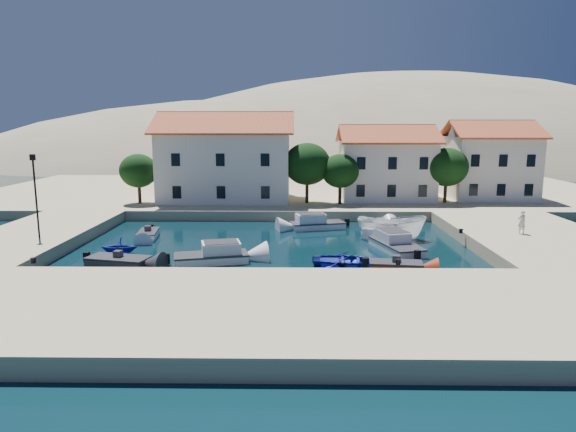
% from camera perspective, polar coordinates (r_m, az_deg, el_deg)
% --- Properties ---
extents(ground, '(400.00, 400.00, 0.00)m').
position_cam_1_polar(ground, '(30.89, -2.48, -7.53)').
color(ground, black).
rests_on(ground, ground).
extents(quay_south, '(52.00, 12.00, 1.00)m').
position_cam_1_polar(quay_south, '(25.07, -3.28, -10.60)').
color(quay_south, tan).
rests_on(quay_south, ground).
extents(quay_east, '(11.00, 20.00, 1.00)m').
position_cam_1_polar(quay_east, '(44.51, 25.75, -2.38)').
color(quay_east, tan).
rests_on(quay_east, ground).
extents(quay_west, '(8.00, 20.00, 1.00)m').
position_cam_1_polar(quay_west, '(45.39, -26.41, -2.20)').
color(quay_west, tan).
rests_on(quay_west, ground).
extents(quay_north, '(80.00, 36.00, 1.00)m').
position_cam_1_polar(quay_north, '(67.96, 1.04, 2.64)').
color(quay_north, tan).
rests_on(quay_north, ground).
extents(hills, '(254.00, 176.00, 99.00)m').
position_cam_1_polar(hills, '(157.60, 7.70, -1.95)').
color(hills, gray).
rests_on(hills, ground).
extents(building_left, '(14.70, 9.45, 9.70)m').
position_cam_1_polar(building_left, '(58.00, -6.89, 6.68)').
color(building_left, white).
rests_on(building_left, quay_north).
extents(building_mid, '(10.50, 8.40, 8.30)m').
position_cam_1_polar(building_mid, '(59.42, 10.82, 5.96)').
color(building_mid, white).
rests_on(building_mid, quay_north).
extents(building_right, '(9.45, 8.40, 8.80)m').
position_cam_1_polar(building_right, '(63.53, 21.45, 5.93)').
color(building_right, white).
rests_on(building_right, quay_north).
extents(trees, '(37.30, 5.30, 6.45)m').
position_cam_1_polar(trees, '(55.09, 3.72, 5.40)').
color(trees, '#382314').
rests_on(trees, quay_north).
extents(lamppost, '(0.35, 0.25, 6.22)m').
position_cam_1_polar(lamppost, '(42.30, -26.28, 2.83)').
color(lamppost, black).
rests_on(lamppost, quay_west).
extents(bollards, '(29.36, 9.56, 0.30)m').
position_cam_1_polar(bollards, '(34.26, 2.57, -3.75)').
color(bollards, black).
rests_on(bollards, ground).
extents(motorboat_grey_sw, '(4.45, 2.74, 1.25)m').
position_cam_1_polar(motorboat_grey_sw, '(36.38, -18.31, -4.83)').
color(motorboat_grey_sw, '#2E2E33').
rests_on(motorboat_grey_sw, ground).
extents(cabin_cruiser_south, '(5.37, 3.27, 1.60)m').
position_cam_1_polar(cabin_cruiser_south, '(35.73, -8.54, -4.39)').
color(cabin_cruiser_south, white).
rests_on(cabin_cruiser_south, ground).
extents(rowboat_south, '(4.89, 3.66, 0.97)m').
position_cam_1_polar(rowboat_south, '(34.91, 6.58, -5.49)').
color(rowboat_south, '#1B2496').
rests_on(rowboat_south, ground).
extents(motorboat_red_se, '(3.56, 1.94, 1.25)m').
position_cam_1_polar(motorboat_red_se, '(34.08, 11.89, -5.52)').
color(motorboat_red_se, maroon).
rests_on(motorboat_red_se, ground).
extents(cabin_cruiser_east, '(3.59, 5.86, 1.60)m').
position_cam_1_polar(cabin_cruiser_east, '(39.43, 11.95, -3.12)').
color(cabin_cruiser_east, white).
rests_on(cabin_cruiser_east, ground).
extents(boat_east, '(5.90, 3.01, 2.17)m').
position_cam_1_polar(boat_east, '(43.44, 11.35, -2.52)').
color(boat_east, white).
rests_on(boat_east, ground).
extents(motorboat_white_ne, '(1.70, 3.37, 1.25)m').
position_cam_1_polar(motorboat_white_ne, '(47.23, 11.63, -1.14)').
color(motorboat_white_ne, white).
rests_on(motorboat_white_ne, ground).
extents(rowboat_west, '(2.67, 2.32, 1.38)m').
position_cam_1_polar(rowboat_west, '(39.82, -18.21, -3.99)').
color(rowboat_west, '#1B2496').
rests_on(rowboat_west, ground).
extents(motorboat_white_west, '(1.91, 3.55, 1.25)m').
position_cam_1_polar(motorboat_white_west, '(44.41, -15.28, -2.01)').
color(motorboat_white_west, white).
rests_on(motorboat_white_west, ground).
extents(cabin_cruiser_north, '(5.20, 3.19, 1.60)m').
position_cam_1_polar(cabin_cruiser_north, '(46.71, 3.31, -0.85)').
color(cabin_cruiser_north, white).
rests_on(cabin_cruiser_north, ground).
extents(pedestrian, '(0.75, 0.57, 1.84)m').
position_cam_1_polar(pedestrian, '(43.60, 24.54, -0.62)').
color(pedestrian, beige).
rests_on(pedestrian, quay_east).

